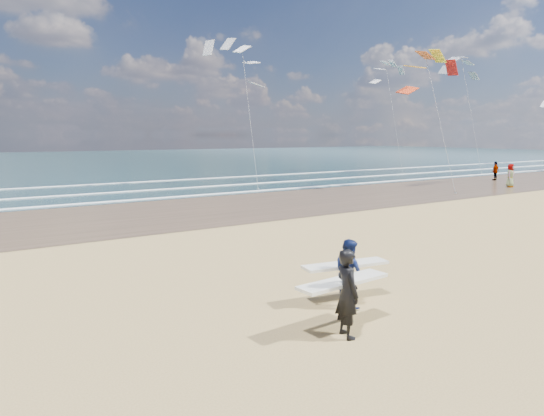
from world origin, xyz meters
TOP-DOWN VIEW (x-y plane):
  - wet_sand_strip at (20.00, 18.00)m, footprint 220.00×12.00m
  - ocean at (20.00, 72.00)m, footprint 220.00×100.00m
  - foam_breakers at (20.00, 28.10)m, footprint 220.00×11.70m
  - surfer_near at (-0.06, 0.19)m, footprint 2.23×1.05m
  - surfer_far at (1.17, 1.50)m, footprint 2.26×1.24m
  - beachgoer_0 at (29.77, 14.58)m, footprint 1.01×0.79m
  - beachgoer_1 at (34.10, 18.57)m, footprint 1.01×0.47m
  - kite_0 at (23.23, 16.78)m, footprint 6.31×4.79m
  - kite_1 at (13.04, 26.41)m, footprint 5.84×4.74m
  - kite_2 at (39.89, 25.73)m, footprint 5.95×4.75m
  - kite_5 at (33.85, 30.88)m, footprint 5.11×4.66m

SIDE VIEW (x-z plane):
  - wet_sand_strip at x=20.00m, z-range 0.00..0.01m
  - ocean at x=20.00m, z-range 0.00..0.02m
  - foam_breakers at x=20.00m, z-range 0.02..0.08m
  - surfer_far at x=1.17m, z-range 0.01..1.64m
  - beachgoer_1 at x=34.10m, z-range 0.00..1.69m
  - beachgoer_0 at x=29.77m, z-range 0.00..1.83m
  - surfer_near at x=-0.06m, z-range 0.02..1.83m
  - kite_0 at x=23.23m, z-range 0.77..11.93m
  - kite_1 at x=13.04m, z-range 0.62..12.58m
  - kite_5 at x=33.85m, z-range 0.37..13.31m
  - kite_2 at x=39.89m, z-range 0.70..14.25m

